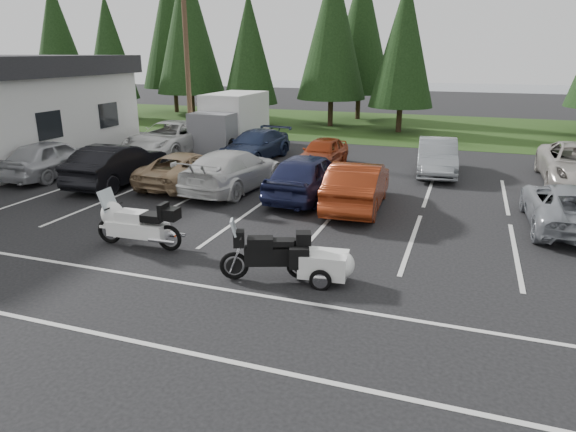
{
  "coord_description": "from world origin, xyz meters",
  "views": [
    {
      "loc": [
        4.4,
        -12.86,
        5.09
      ],
      "look_at": [
        0.05,
        -0.5,
        0.87
      ],
      "focal_mm": 32.0,
      "sensor_mm": 36.0,
      "label": 1
    }
  ],
  "objects_px": {
    "cargo_trailer": "(324,267)",
    "touring_motorcycle": "(137,219)",
    "car_far_2": "(323,153)",
    "car_near_4": "(308,175)",
    "car_near_6": "(568,206)",
    "utility_pole": "(187,59)",
    "car_near_1": "(117,164)",
    "box_truck": "(228,122)",
    "car_near_0": "(51,158)",
    "car_near_2": "(188,169)",
    "car_near_5": "(357,185)",
    "car_near_3": "(233,170)",
    "adventure_motorcycle": "(267,249)",
    "car_far_1": "(255,145)",
    "car_far_0": "(170,138)",
    "car_far_3": "(437,157)"
  },
  "relations": [
    {
      "from": "cargo_trailer",
      "to": "touring_motorcycle",
      "type": "bearing_deg",
      "value": 168.95
    },
    {
      "from": "car_far_2",
      "to": "cargo_trailer",
      "type": "height_order",
      "value": "car_far_2"
    },
    {
      "from": "car_near_4",
      "to": "car_near_6",
      "type": "bearing_deg",
      "value": 178.13
    },
    {
      "from": "utility_pole",
      "to": "car_near_1",
      "type": "distance_m",
      "value": 9.2
    },
    {
      "from": "box_truck",
      "to": "car_near_0",
      "type": "distance_m",
      "value": 9.52
    },
    {
      "from": "car_near_1",
      "to": "touring_motorcycle",
      "type": "relative_size",
      "value": 1.73
    },
    {
      "from": "car_near_2",
      "to": "car_near_5",
      "type": "height_order",
      "value": "car_near_5"
    },
    {
      "from": "car_near_5",
      "to": "car_near_1",
      "type": "bearing_deg",
      "value": -3.18
    },
    {
      "from": "car_near_2",
      "to": "cargo_trailer",
      "type": "distance_m",
      "value": 10.18
    },
    {
      "from": "car_near_1",
      "to": "cargo_trailer",
      "type": "distance_m",
      "value": 11.93
    },
    {
      "from": "car_near_3",
      "to": "car_near_4",
      "type": "distance_m",
      "value": 3.02
    },
    {
      "from": "touring_motorcycle",
      "to": "adventure_motorcycle",
      "type": "bearing_deg",
      "value": -12.73
    },
    {
      "from": "car_near_2",
      "to": "cargo_trailer",
      "type": "height_order",
      "value": "car_near_2"
    },
    {
      "from": "car_near_3",
      "to": "box_truck",
      "type": "bearing_deg",
      "value": -57.93
    },
    {
      "from": "car_near_1",
      "to": "car_far_1",
      "type": "distance_m",
      "value": 7.11
    },
    {
      "from": "car_near_5",
      "to": "car_near_6",
      "type": "distance_m",
      "value": 6.38
    },
    {
      "from": "car_near_2",
      "to": "adventure_motorcycle",
      "type": "relative_size",
      "value": 1.95
    },
    {
      "from": "car_near_2",
      "to": "car_near_6",
      "type": "distance_m",
      "value": 13.36
    },
    {
      "from": "car_far_2",
      "to": "adventure_motorcycle",
      "type": "distance_m",
      "value": 12.39
    },
    {
      "from": "car_far_0",
      "to": "car_far_1",
      "type": "xyz_separation_m",
      "value": [
        4.67,
        0.13,
        -0.12
      ]
    },
    {
      "from": "car_near_5",
      "to": "car_far_0",
      "type": "bearing_deg",
      "value": -32.25
    },
    {
      "from": "car_near_4",
      "to": "car_far_2",
      "type": "xyz_separation_m",
      "value": [
        -0.9,
        5.19,
        -0.16
      ]
    },
    {
      "from": "car_near_3",
      "to": "car_near_4",
      "type": "bearing_deg",
      "value": -177.69
    },
    {
      "from": "box_truck",
      "to": "car_near_2",
      "type": "xyz_separation_m",
      "value": [
        2.09,
        -7.97,
        -0.78
      ]
    },
    {
      "from": "box_truck",
      "to": "car_near_0",
      "type": "xyz_separation_m",
      "value": [
        -4.08,
        -8.58,
        -0.65
      ]
    },
    {
      "from": "car_near_5",
      "to": "adventure_motorcycle",
      "type": "distance_m",
      "value": 6.44
    },
    {
      "from": "car_near_0",
      "to": "car_near_6",
      "type": "height_order",
      "value": "car_near_0"
    },
    {
      "from": "box_truck",
      "to": "car_near_6",
      "type": "distance_m",
      "value": 17.75
    },
    {
      "from": "car_near_4",
      "to": "car_far_0",
      "type": "distance_m",
      "value": 10.69
    },
    {
      "from": "car_far_0",
      "to": "adventure_motorcycle",
      "type": "distance_m",
      "value": 16.29
    },
    {
      "from": "car_near_0",
      "to": "touring_motorcycle",
      "type": "bearing_deg",
      "value": 143.96
    },
    {
      "from": "car_far_0",
      "to": "box_truck",
      "type": "bearing_deg",
      "value": 51.96
    },
    {
      "from": "car_near_2",
      "to": "adventure_motorcycle",
      "type": "bearing_deg",
      "value": 134.41
    },
    {
      "from": "car_near_3",
      "to": "car_near_6",
      "type": "xyz_separation_m",
      "value": [
        11.35,
        -0.77,
        -0.1
      ]
    },
    {
      "from": "adventure_motorcycle",
      "to": "car_far_1",
      "type": "bearing_deg",
      "value": 93.71
    },
    {
      "from": "car_near_0",
      "to": "car_near_2",
      "type": "xyz_separation_m",
      "value": [
        6.17,
        0.61,
        -0.14
      ]
    },
    {
      "from": "car_near_0",
      "to": "car_near_4",
      "type": "xyz_separation_m",
      "value": [
        11.17,
        0.46,
        0.03
      ]
    },
    {
      "from": "car_far_0",
      "to": "car_far_3",
      "type": "height_order",
      "value": "car_far_0"
    },
    {
      "from": "car_near_4",
      "to": "car_near_5",
      "type": "xyz_separation_m",
      "value": [
        1.95,
        -0.63,
        -0.05
      ]
    },
    {
      "from": "car_near_2",
      "to": "car_near_5",
      "type": "bearing_deg",
      "value": 177.1
    },
    {
      "from": "car_near_6",
      "to": "car_far_3",
      "type": "relative_size",
      "value": 1.07
    },
    {
      "from": "car_near_4",
      "to": "car_near_6",
      "type": "relative_size",
      "value": 1.0
    },
    {
      "from": "car_near_0",
      "to": "car_far_2",
      "type": "bearing_deg",
      "value": -152.38
    },
    {
      "from": "car_near_4",
      "to": "car_far_2",
      "type": "height_order",
      "value": "car_near_4"
    },
    {
      "from": "car_near_2",
      "to": "car_near_4",
      "type": "xyz_separation_m",
      "value": [
        5.0,
        -0.15,
        0.17
      ]
    },
    {
      "from": "car_far_0",
      "to": "adventure_motorcycle",
      "type": "xyz_separation_m",
      "value": [
        10.34,
        -12.59,
        -0.08
      ]
    },
    {
      "from": "car_near_3",
      "to": "touring_motorcycle",
      "type": "relative_size",
      "value": 1.87
    },
    {
      "from": "box_truck",
      "to": "car_near_4",
      "type": "height_order",
      "value": "box_truck"
    },
    {
      "from": "car_near_6",
      "to": "car_far_2",
      "type": "xyz_separation_m",
      "value": [
        -9.23,
        5.82,
        -0.0
      ]
    },
    {
      "from": "car_near_2",
      "to": "car_far_2",
      "type": "xyz_separation_m",
      "value": [
        4.1,
        5.04,
        0.01
      ]
    }
  ]
}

